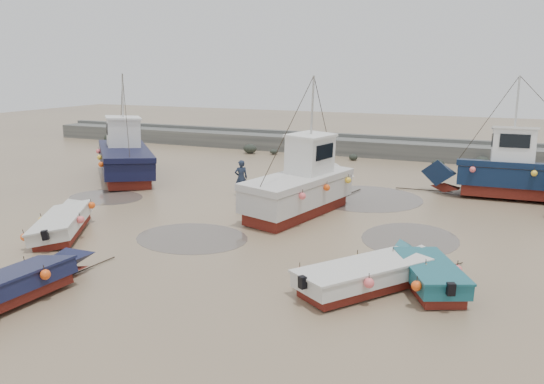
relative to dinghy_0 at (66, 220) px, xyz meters
The scene contains 14 objects.
ground 7.39m from the dinghy_0, 16.15° to the left, with size 120.00×120.00×0.00m, color #907A5A.
seawall 25.07m from the dinghy_0, 73.49° to the left, with size 60.00×4.92×1.50m.
puddle_a 5.31m from the dinghy_0, 16.00° to the left, with size 4.59×4.59×0.01m, color #514841.
puddle_b 13.92m from the dinghy_0, 20.30° to the left, with size 3.76×3.76×0.01m, color #514841.
puddle_c 6.06m from the dinghy_0, 116.07° to the left, with size 4.03×4.03×0.01m, color #514841.
puddle_d 14.47m from the dinghy_0, 47.71° to the left, with size 5.95×5.95×0.01m, color #514841.
dinghy_0 is the anchor object (origin of this frame).
dinghy_1 6.57m from the dinghy_0, 58.11° to the right, with size 2.53×6.52×1.43m.
dinghy_2 14.24m from the dinghy_0, ahead, with size 3.05×5.06×1.43m.
dinghy_3 12.81m from the dinghy_0, ahead, with size 4.54×5.79×1.43m.
cabin_boat_0 11.48m from the dinghy_0, 117.42° to the left, with size 8.54×8.98×6.22m.
cabin_boat_1 10.46m from the dinghy_0, 41.13° to the left, with size 3.86×9.44×6.22m.
cabin_boat_2 21.85m from the dinghy_0, 39.24° to the left, with size 10.38×3.31×6.22m.
person 9.36m from the dinghy_0, 66.98° to the left, with size 0.69×0.46×1.90m, color #1B2538.
Camera 1 is at (9.01, -17.68, 6.61)m, focal length 35.00 mm.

